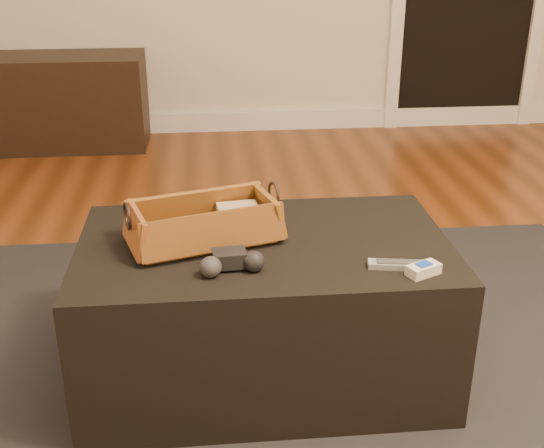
{
  "coord_description": "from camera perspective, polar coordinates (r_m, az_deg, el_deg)",
  "views": [
    {
      "loc": [
        -0.33,
        -1.52,
        1.22
      ],
      "look_at": [
        -0.17,
        0.12,
        0.49
      ],
      "focal_mm": 45.0,
      "sensor_mm": 36.0,
      "label": 1
    }
  ],
  "objects": [
    {
      "name": "silver_remote",
      "position": [
        1.72,
        10.72,
        -3.36
      ],
      "size": [
        0.17,
        0.06,
        0.02
      ],
      "color": "#989A9F",
      "rests_on": "ottoman"
    },
    {
      "name": "area_rug",
      "position": [
        2.01,
        -0.5,
        -13.13
      ],
      "size": [
        2.6,
        2.0,
        0.01
      ],
      "primitive_type": "cube",
      "color": "black",
      "rests_on": "floor"
    },
    {
      "name": "game_controller",
      "position": [
        1.67,
        -3.43,
        -3.17
      ],
      "size": [
        0.17,
        0.1,
        0.05
      ],
      "color": "black",
      "rests_on": "ottoman"
    },
    {
      "name": "media_cabinet",
      "position": [
        4.27,
        -19.76,
        9.56
      ],
      "size": [
        1.35,
        0.45,
        0.53
      ],
      "primitive_type": "cube",
      "color": "black",
      "rests_on": "floor"
    },
    {
      "name": "cream_gadget",
      "position": [
        1.7,
        12.55,
        -3.73
      ],
      "size": [
        0.09,
        0.07,
        0.03
      ],
      "color": "silver",
      "rests_on": "ottoman"
    },
    {
      "name": "wicker_basket",
      "position": [
        1.83,
        -5.69,
        -0.08
      ],
      "size": [
        0.44,
        0.32,
        0.14
      ],
      "color": "#A46425",
      "rests_on": "ottoman"
    },
    {
      "name": "cloth_bundle",
      "position": [
        1.89,
        -2.87,
        0.69
      ],
      "size": [
        0.12,
        0.09,
        0.06
      ],
      "primitive_type": "cube",
      "rotation": [
        0.0,
        0.0,
        0.12
      ],
      "color": "tan",
      "rests_on": "wicker_basket"
    },
    {
      "name": "tv_remote",
      "position": [
        1.82,
        -6.13,
        -0.99
      ],
      "size": [
        0.21,
        0.13,
        0.02
      ],
      "primitive_type": "cube",
      "rotation": [
        0.0,
        0.0,
        0.4
      ],
      "color": "black",
      "rests_on": "wicker_basket"
    },
    {
      "name": "floor",
      "position": [
        1.97,
        5.47,
        -14.53
      ],
      "size": [
        5.0,
        5.5,
        0.01
      ],
      "primitive_type": "cube",
      "color": "brown",
      "rests_on": "ground"
    },
    {
      "name": "ottoman",
      "position": [
        1.93,
        -0.65,
        -7.12
      ],
      "size": [
        1.0,
        0.6,
        0.42
      ],
      "primitive_type": "cube",
      "color": "black",
      "rests_on": "area_rug"
    },
    {
      "name": "baseboard",
      "position": [
        4.41,
        -1.05,
        8.64
      ],
      "size": [
        5.0,
        0.04,
        0.12
      ],
      "primitive_type": "cube",
      "color": "white",
      "rests_on": "floor"
    }
  ]
}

